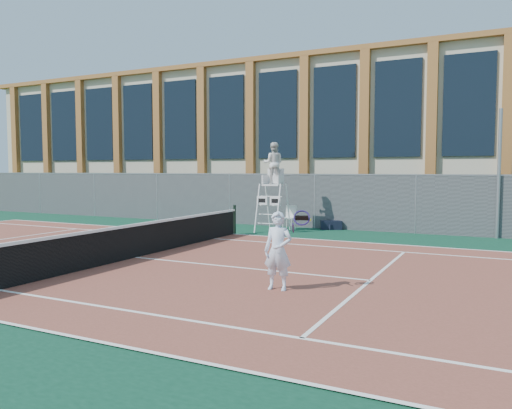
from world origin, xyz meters
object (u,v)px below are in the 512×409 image
at_px(tennis_player, 278,250).
at_px(umpire_chair, 273,166).
at_px(plastic_chair, 290,215).
at_px(steel_pole, 499,174).

bearing_deg(tennis_player, umpire_chair, 114.87).
relative_size(plastic_chair, tennis_player, 0.61).
height_order(plastic_chair, tennis_player, tennis_player).
bearing_deg(umpire_chair, tennis_player, -65.13).
height_order(steel_pole, umpire_chair, steel_pole).
bearing_deg(umpire_chair, plastic_chair, 64.63).
distance_m(steel_pole, umpire_chair, 8.03).
bearing_deg(plastic_chair, tennis_player, -68.96).
distance_m(umpire_chair, plastic_chair, 2.17).
bearing_deg(tennis_player, steel_pole, 69.69).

